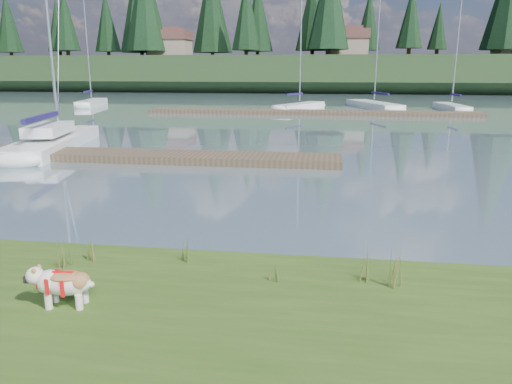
# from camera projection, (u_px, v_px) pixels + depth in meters

# --- Properties ---
(ground) EXTENTS (200.00, 200.00, 0.00)m
(ground) POSITION_uv_depth(u_px,v_px,m) (285.00, 114.00, 39.73)
(ground) COLOR slate
(ground) RESTS_ON ground
(ridge) EXTENTS (200.00, 20.00, 5.00)m
(ridge) POSITION_uv_depth(u_px,v_px,m) (308.00, 74.00, 80.39)
(ridge) COLOR black
(ridge) RESTS_ON ground
(bulldog) EXTENTS (0.96, 0.46, 0.57)m
(bulldog) POSITION_uv_depth(u_px,v_px,m) (63.00, 282.00, 7.02)
(bulldog) COLOR silver
(bulldog) RESTS_ON bank
(sailboat_main) EXTENTS (3.79, 9.87, 13.85)m
(sailboat_main) POSITION_uv_depth(u_px,v_px,m) (59.00, 137.00, 23.48)
(sailboat_main) COLOR white
(sailboat_main) RESTS_ON ground
(dock_near) EXTENTS (16.00, 2.00, 0.30)m
(dock_near) POSITION_uv_depth(u_px,v_px,m) (141.00, 156.00, 20.09)
(dock_near) COLOR #4C3D2C
(dock_near) RESTS_ON ground
(dock_far) EXTENTS (26.00, 2.20, 0.30)m
(dock_far) POSITION_uv_depth(u_px,v_px,m) (310.00, 112.00, 39.42)
(dock_far) COLOR #4C3D2C
(dock_far) RESTS_ON ground
(sailboat_bg_0) EXTENTS (2.82, 7.48, 10.72)m
(sailboat_bg_0) POSITION_uv_depth(u_px,v_px,m) (93.00, 102.00, 48.56)
(sailboat_bg_0) COLOR white
(sailboat_bg_0) RESTS_ON ground
(sailboat_bg_2) EXTENTS (4.63, 7.28, 11.20)m
(sailboat_bg_2) POSITION_uv_depth(u_px,v_px,m) (303.00, 106.00, 43.82)
(sailboat_bg_2) COLOR white
(sailboat_bg_2) RESTS_ON ground
(sailboat_bg_3) EXTENTS (4.97, 9.49, 13.69)m
(sailboat_bg_3) POSITION_uv_depth(u_px,v_px,m) (370.00, 104.00, 45.73)
(sailboat_bg_3) COLOR white
(sailboat_bg_3) RESTS_ON ground
(sailboat_bg_4) EXTENTS (2.00, 7.10, 10.44)m
(sailboat_bg_4) POSITION_uv_depth(u_px,v_px,m) (449.00, 107.00, 42.89)
(sailboat_bg_4) COLOR white
(sailboat_bg_4) RESTS_ON ground
(weed_0) EXTENTS (0.17, 0.14, 0.57)m
(weed_0) POSITION_uv_depth(u_px,v_px,m) (91.00, 248.00, 8.70)
(weed_0) COLOR #475B23
(weed_0) RESTS_ON bank
(weed_1) EXTENTS (0.17, 0.14, 0.46)m
(weed_1) POSITION_uv_depth(u_px,v_px,m) (186.00, 251.00, 8.68)
(weed_1) COLOR #475B23
(weed_1) RESTS_ON bank
(weed_2) EXTENTS (0.17, 0.14, 0.67)m
(weed_2) POSITION_uv_depth(u_px,v_px,m) (363.00, 264.00, 7.87)
(weed_2) COLOR #475B23
(weed_2) RESTS_ON bank
(weed_3) EXTENTS (0.17, 0.14, 0.55)m
(weed_3) POSITION_uv_depth(u_px,v_px,m) (66.00, 254.00, 8.40)
(weed_3) COLOR #475B23
(weed_3) RESTS_ON bank
(weed_4) EXTENTS (0.17, 0.14, 0.37)m
(weed_4) POSITION_uv_depth(u_px,v_px,m) (274.00, 271.00, 7.91)
(weed_4) COLOR #475B23
(weed_4) RESTS_ON bank
(weed_5) EXTENTS (0.17, 0.14, 0.71)m
(weed_5) POSITION_uv_depth(u_px,v_px,m) (396.00, 268.00, 7.67)
(weed_5) COLOR #475B23
(weed_5) RESTS_ON bank
(mud_lip) EXTENTS (60.00, 0.50, 0.14)m
(mud_lip) POSITION_uv_depth(u_px,v_px,m) (139.00, 263.00, 9.38)
(mud_lip) COLOR #33281C
(mud_lip) RESTS_ON ground
(conifer_1) EXTENTS (4.40, 4.40, 11.30)m
(conifer_1) POSITION_uv_depth(u_px,v_px,m) (65.00, 19.00, 81.88)
(conifer_1) COLOR #382619
(conifer_1) RESTS_ON ridge
(conifer_2) EXTENTS (6.60, 6.60, 16.05)m
(conifer_2) POSITION_uv_depth(u_px,v_px,m) (145.00, 0.00, 76.37)
(conifer_2) COLOR #382619
(conifer_2) RESTS_ON ridge
(conifer_3) EXTENTS (4.84, 4.84, 12.25)m
(conifer_3) POSITION_uv_depth(u_px,v_px,m) (246.00, 14.00, 78.57)
(conifer_3) COLOR #382619
(conifer_3) RESTS_ON ridge
(conifer_5) EXTENTS (3.96, 3.96, 10.35)m
(conifer_5) POSITION_uv_depth(u_px,v_px,m) (411.00, 17.00, 73.40)
(conifer_5) COLOR #382619
(conifer_5) RESTS_ON ridge
(house_0) EXTENTS (6.30, 5.30, 4.65)m
(house_0) POSITION_uv_depth(u_px,v_px,m) (170.00, 43.00, 79.39)
(house_0) COLOR gray
(house_0) RESTS_ON ridge
(house_1) EXTENTS (6.30, 5.30, 4.65)m
(house_1) POSITION_uv_depth(u_px,v_px,m) (348.00, 42.00, 76.47)
(house_1) COLOR gray
(house_1) RESTS_ON ridge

